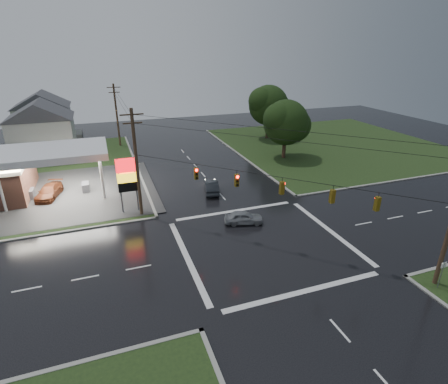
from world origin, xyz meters
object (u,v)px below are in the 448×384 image
object	(u,v)px
house_near	(42,128)
tree_ne_far	(269,105)
car_crossing	(244,217)
car_pump	(49,192)
utility_pole_nw	(137,162)
car_north	(211,186)
tree_ne_near	(287,123)
utility_pole_n	(117,114)
pylon_sign	(127,176)
house_far	(44,115)

from	to	relation	value
house_near	tree_ne_far	xyz separation A→B (m)	(38.10, -2.01, 1.77)
tree_ne_far	car_crossing	xyz separation A→B (m)	(-17.36, -29.90, -5.53)
car_pump	utility_pole_nw	bearing A→B (deg)	-26.00
car_crossing	car_north	bearing A→B (deg)	20.34
tree_ne_near	utility_pole_nw	bearing A→B (deg)	-152.14
utility_pole_nw	tree_ne_far	bearing A→B (deg)	42.59
utility_pole_n	house_near	xyz separation A→B (m)	(-11.45, -2.00, -1.06)
utility_pole_nw	car_pump	size ratio (longest dim) A/B	2.22
utility_pole_nw	car_crossing	distance (m)	11.89
house_near	tree_ne_near	xyz separation A→B (m)	(35.09, -14.01, 1.16)
utility_pole_n	tree_ne_far	bearing A→B (deg)	-8.55
utility_pole_n	tree_ne_near	size ratio (longest dim) A/B	1.17
pylon_sign	car_pump	size ratio (longest dim) A/B	1.21
house_far	car_crossing	distance (m)	49.14
tree_ne_near	car_north	xyz separation A→B (m)	(-14.94, -9.25, -4.83)
tree_ne_far	house_near	bearing A→B (deg)	176.99
pylon_sign	utility_pole_nw	bearing A→B (deg)	-45.00
pylon_sign	tree_ne_far	bearing A→B (deg)	40.35
car_crossing	car_pump	xyz separation A→B (m)	(-18.76, 13.51, 0.07)
car_north	car_pump	bearing A→B (deg)	-1.85
car_north	car_pump	distance (m)	18.81
pylon_sign	car_north	xyz separation A→B (m)	(9.70, 2.24, -3.28)
utility_pole_nw	car_crossing	xyz separation A→B (m)	(9.29, -5.41, -5.07)
pylon_sign	utility_pole_nw	distance (m)	2.22
utility_pole_nw	house_near	xyz separation A→B (m)	(-11.45, 26.50, -1.32)
utility_pole_nw	house_near	world-z (taller)	utility_pole_nw
house_near	car_north	size ratio (longest dim) A/B	2.49
car_crossing	utility_pole_nw	bearing A→B (deg)	76.23
pylon_sign	utility_pole_n	world-z (taller)	utility_pole_n
pylon_sign	tree_ne_near	bearing A→B (deg)	25.01
utility_pole_n	car_pump	distance (m)	22.98
utility_pole_n	car_north	xyz separation A→B (m)	(8.70, -25.26, -4.74)
house_far	pylon_sign	bearing A→B (deg)	-73.02
tree_ne_near	tree_ne_far	distance (m)	12.39
car_pump	pylon_sign	bearing A→B (deg)	-25.44
utility_pole_nw	utility_pole_n	distance (m)	28.50
car_north	utility_pole_n	bearing A→B (deg)	-57.87
utility_pole_n	pylon_sign	bearing A→B (deg)	-92.08
pylon_sign	utility_pole_n	xyz separation A→B (m)	(1.00, 27.50, 1.46)
tree_ne_near	utility_pole_n	bearing A→B (deg)	145.90
house_far	tree_ne_far	world-z (taller)	tree_ne_far
utility_pole_nw	car_pump	world-z (taller)	utility_pole_nw
tree_ne_near	car_pump	world-z (taller)	tree_ne_near
tree_ne_near	tree_ne_far	bearing A→B (deg)	75.93
tree_ne_far	car_crossing	bearing A→B (deg)	-120.13
car_north	car_pump	world-z (taller)	car_north
utility_pole_nw	tree_ne_near	bearing A→B (deg)	27.86
house_near	pylon_sign	bearing A→B (deg)	-67.72
car_crossing	car_pump	bearing A→B (deg)	70.66
utility_pole_nw	tree_ne_far	world-z (taller)	utility_pole_nw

